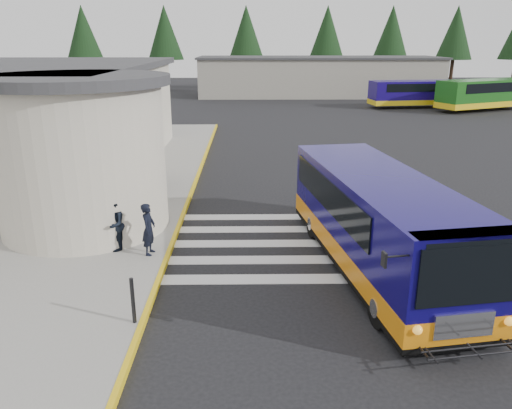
{
  "coord_description": "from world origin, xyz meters",
  "views": [
    {
      "loc": [
        -1.72,
        -14.93,
        5.94
      ],
      "look_at": [
        -1.51,
        -0.5,
        1.17
      ],
      "focal_mm": 35.0,
      "sensor_mm": 36.0,
      "label": 1
    }
  ],
  "objects_px": {
    "pedestrian_a": "(149,229)",
    "far_bus_b": "(484,93)",
    "pedestrian_b": "(114,224)",
    "bollard": "(133,301)",
    "far_bus_a": "(414,93)",
    "transit_bus": "(378,226)"
  },
  "relations": [
    {
      "from": "bollard",
      "to": "far_bus_a",
      "type": "xyz_separation_m",
      "value": [
        17.65,
        36.92,
        0.68
      ]
    },
    {
      "from": "far_bus_a",
      "to": "bollard",
      "type": "bearing_deg",
      "value": 147.04
    },
    {
      "from": "transit_bus",
      "to": "far_bus_a",
      "type": "height_order",
      "value": "transit_bus"
    },
    {
      "from": "pedestrian_a",
      "to": "far_bus_a",
      "type": "xyz_separation_m",
      "value": [
        17.99,
        33.27,
        0.45
      ]
    },
    {
      "from": "bollard",
      "to": "far_bus_a",
      "type": "bearing_deg",
      "value": 64.45
    },
    {
      "from": "transit_bus",
      "to": "pedestrian_a",
      "type": "relative_size",
      "value": 6.29
    },
    {
      "from": "pedestrian_a",
      "to": "far_bus_a",
      "type": "distance_m",
      "value": 37.83
    },
    {
      "from": "pedestrian_a",
      "to": "far_bus_a",
      "type": "height_order",
      "value": "far_bus_a"
    },
    {
      "from": "pedestrian_a",
      "to": "far_bus_b",
      "type": "height_order",
      "value": "far_bus_b"
    },
    {
      "from": "transit_bus",
      "to": "far_bus_b",
      "type": "xyz_separation_m",
      "value": [
        17.16,
        31.86,
        0.26
      ]
    },
    {
      "from": "far_bus_a",
      "to": "far_bus_b",
      "type": "height_order",
      "value": "far_bus_b"
    },
    {
      "from": "pedestrian_b",
      "to": "far_bus_b",
      "type": "height_order",
      "value": "far_bus_b"
    },
    {
      "from": "pedestrian_a",
      "to": "pedestrian_b",
      "type": "height_order",
      "value": "pedestrian_b"
    },
    {
      "from": "pedestrian_b",
      "to": "pedestrian_a",
      "type": "bearing_deg",
      "value": 68.87
    },
    {
      "from": "far_bus_a",
      "to": "far_bus_b",
      "type": "xyz_separation_m",
      "value": [
        5.43,
        -2.14,
        0.14
      ]
    },
    {
      "from": "transit_bus",
      "to": "bollard",
      "type": "height_order",
      "value": "transit_bus"
    },
    {
      "from": "pedestrian_a",
      "to": "bollard",
      "type": "relative_size",
      "value": 1.43
    },
    {
      "from": "transit_bus",
      "to": "pedestrian_a",
      "type": "bearing_deg",
      "value": 164.86
    },
    {
      "from": "transit_bus",
      "to": "far_bus_a",
      "type": "relative_size",
      "value": 1.13
    },
    {
      "from": "transit_bus",
      "to": "pedestrian_b",
      "type": "relative_size",
      "value": 6.02
    },
    {
      "from": "pedestrian_b",
      "to": "far_bus_b",
      "type": "xyz_separation_m",
      "value": [
        24.47,
        30.83,
        0.56
      ]
    },
    {
      "from": "far_bus_a",
      "to": "far_bus_b",
      "type": "relative_size",
      "value": 0.91
    }
  ]
}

